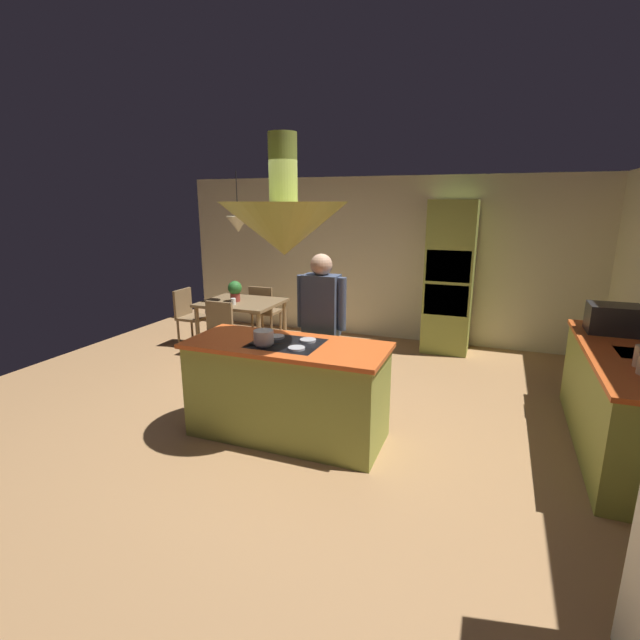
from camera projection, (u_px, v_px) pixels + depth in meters
name	position (u px, v px, depth m)	size (l,w,h in m)	color
ground	(296.00, 425.00, 4.62)	(8.16, 8.16, 0.00)	#AD7F51
wall_back	(382.00, 259.00, 7.43)	(6.80, 0.10, 2.55)	beige
kitchen_island	(287.00, 390.00, 4.33)	(1.86, 0.79, 0.93)	#939E42
counter_run_right	(620.00, 401.00, 4.07)	(0.73, 2.25, 0.91)	#939E42
oven_tower	(449.00, 278.00, 6.72)	(0.66, 0.62, 2.20)	#939E42
dining_table	(242.00, 308.00, 6.77)	(1.11, 0.94, 0.76)	olive
person_at_island	(321.00, 323.00, 4.78)	(0.53, 0.22, 1.66)	tan
range_hood	(284.00, 225.00, 3.96)	(1.10, 1.10, 1.00)	#939E42
pendant_light_over_table	(238.00, 224.00, 6.47)	(0.32, 0.32, 0.82)	beige
chair_facing_island	(216.00, 330.00, 6.18)	(0.40, 0.40, 0.87)	olive
chair_by_back_wall	(264.00, 309.00, 7.43)	(0.40, 0.40, 0.87)	olive
chair_at_corner	(189.00, 313.00, 7.13)	(0.40, 0.40, 0.87)	olive
potted_plant_on_table	(235.00, 290.00, 6.70)	(0.20, 0.20, 0.30)	#99382D
cup_on_table	(233.00, 301.00, 6.52)	(0.07, 0.07, 0.09)	white
microwave_on_counter	(614.00, 319.00, 4.52)	(0.46, 0.36, 0.28)	#232326
cooking_pot_on_cooktop	(264.00, 337.00, 4.13)	(0.18, 0.18, 0.12)	#B2B2B7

